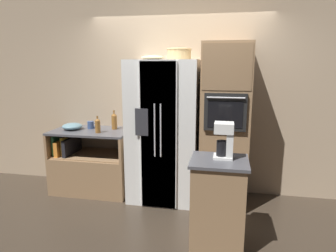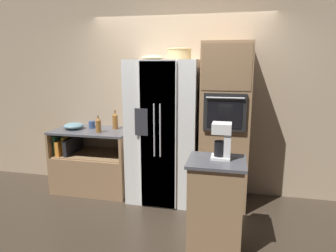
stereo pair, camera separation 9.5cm
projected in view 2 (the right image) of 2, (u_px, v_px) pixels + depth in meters
name	position (u px, v px, depth m)	size (l,w,h in m)	color
ground_plane	(174.00, 199.00, 4.17)	(20.00, 20.00, 0.00)	#382D23
wall_back	(180.00, 95.00, 4.30)	(12.00, 0.06, 2.80)	tan
counter_left	(93.00, 167.00, 4.43)	(1.12, 0.66, 0.91)	#93704C
refrigerator	(164.00, 131.00, 4.04)	(0.92, 0.76, 1.89)	silver
wall_oven	(225.00, 126.00, 3.88)	(0.60, 0.73, 2.10)	#93704C
island_counter	(215.00, 204.00, 3.01)	(0.56, 0.51, 0.93)	#93704C
wicker_basket	(179.00, 54.00, 3.78)	(0.32, 0.32, 0.14)	tan
fruit_bowl	(153.00, 57.00, 3.90)	(0.29, 0.29, 0.06)	beige
bottle_tall	(115.00, 121.00, 4.34)	(0.08, 0.08, 0.28)	brown
bottle_short	(98.00, 125.00, 4.13)	(0.07, 0.07, 0.23)	brown
mug	(92.00, 125.00, 4.40)	(0.13, 0.09, 0.11)	#384C7A
mixing_bowl	(74.00, 126.00, 4.35)	(0.29, 0.29, 0.09)	#668C99
coffee_maker	(223.00, 139.00, 2.92)	(0.19, 0.18, 0.36)	white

